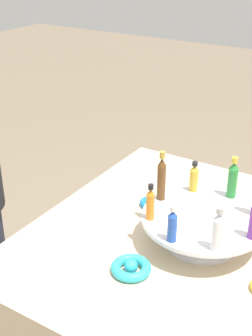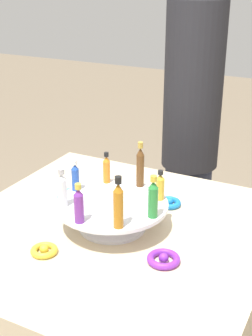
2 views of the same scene
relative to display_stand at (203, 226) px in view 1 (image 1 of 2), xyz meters
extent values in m
cylinder|color=silver|center=(0.00, 0.00, -0.05)|extent=(0.21, 0.21, 0.01)
cylinder|color=silver|center=(0.00, 0.00, -0.01)|extent=(0.11, 0.11, 0.06)
cylinder|color=silver|center=(0.00, 0.00, 0.02)|extent=(0.34, 0.34, 0.01)
cylinder|color=orange|center=(0.12, 0.09, 0.07)|extent=(0.02, 0.02, 0.08)
cone|color=orange|center=(0.12, 0.09, 0.11)|extent=(0.02, 0.02, 0.02)
cylinder|color=black|center=(0.12, 0.09, 0.13)|extent=(0.01, 0.01, 0.01)
cylinder|color=#234CAD|center=(0.02, 0.14, 0.07)|extent=(0.02, 0.02, 0.07)
cone|color=#234CAD|center=(0.02, 0.14, 0.11)|extent=(0.02, 0.02, 0.02)
cylinder|color=silver|center=(0.02, 0.14, 0.12)|extent=(0.02, 0.02, 0.01)
cylinder|color=silver|center=(-0.09, 0.12, 0.07)|extent=(0.03, 0.03, 0.08)
cone|color=silver|center=(-0.09, 0.12, 0.12)|extent=(0.03, 0.03, 0.02)
cylinder|color=#B2B2B7|center=(-0.09, 0.12, 0.14)|extent=(0.02, 0.02, 0.02)
cylinder|color=#288438|center=(-0.02, -0.14, 0.07)|extent=(0.03, 0.03, 0.09)
cone|color=#288438|center=(-0.02, -0.14, 0.13)|extent=(0.03, 0.03, 0.02)
cylinder|color=gold|center=(-0.02, -0.14, 0.15)|extent=(0.02, 0.02, 0.02)
cylinder|color=gold|center=(0.09, -0.12, 0.06)|extent=(0.03, 0.03, 0.07)
cone|color=gold|center=(0.09, -0.12, 0.10)|extent=(0.02, 0.02, 0.01)
cylinder|color=black|center=(0.09, -0.12, 0.12)|extent=(0.02, 0.02, 0.01)
cylinder|color=brown|center=(0.14, -0.02, 0.08)|extent=(0.03, 0.03, 0.11)
cone|color=brown|center=(0.14, -0.02, 0.15)|extent=(0.02, 0.02, 0.02)
cylinder|color=#B79338|center=(0.14, -0.02, 0.17)|extent=(0.02, 0.02, 0.02)
torus|color=blue|center=(0.21, -0.10, -0.05)|extent=(0.08, 0.08, 0.02)
sphere|color=blue|center=(0.21, -0.10, -0.04)|extent=(0.03, 0.03, 0.03)
torus|color=#2DB7CC|center=(0.10, 0.21, -0.04)|extent=(0.10, 0.10, 0.03)
sphere|color=#2DB7CC|center=(0.10, 0.21, -0.04)|extent=(0.04, 0.04, 0.04)
camera|label=1|loc=(-0.39, 1.02, 0.72)|focal=50.00mm
camera|label=2|loc=(-1.09, -0.61, 0.68)|focal=50.00mm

